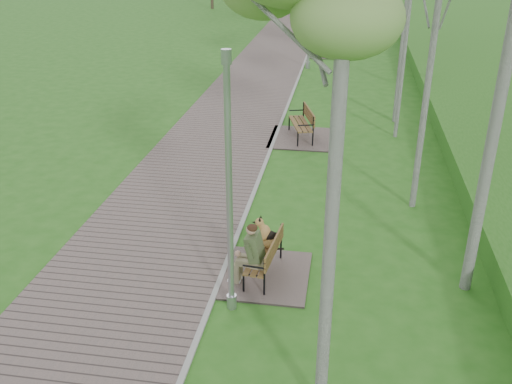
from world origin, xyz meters
TOP-DOWN VIEW (x-y plane):
  - ground at (0.00, 0.00)m, footprint 120.00×120.00m
  - walkway at (-1.75, 21.50)m, footprint 3.50×67.00m
  - kerb at (0.00, 21.50)m, footprint 0.10×67.00m
  - bench_main at (0.73, -1.50)m, footprint 1.67×1.86m
  - bench_second at (0.79, 6.39)m, footprint 1.97×2.18m
  - bench_third at (0.90, 19.28)m, footprint 1.80×2.00m
  - lamp_post_near at (0.38, -2.55)m, footprint 0.17×0.17m
  - lamp_post_second at (0.26, 16.15)m, footprint 0.21×0.21m
  - pedestrian_far at (-2.19, 34.51)m, footprint 1.02×0.90m

SIDE VIEW (x-z plane):
  - ground at x=0.00m, z-range 0.00..0.00m
  - walkway at x=-1.75m, z-range 0.00..0.04m
  - kerb at x=0.00m, z-range 0.00..0.05m
  - bench_third at x=0.90m, z-range -0.35..0.76m
  - bench_second at x=0.79m, z-range -0.38..0.83m
  - bench_main at x=0.73m, z-range -0.32..1.14m
  - pedestrian_far at x=-2.19m, z-range 0.00..1.74m
  - lamp_post_near at x=0.38m, z-range -0.15..4.37m
  - lamp_post_second at x=0.26m, z-range -0.18..5.17m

